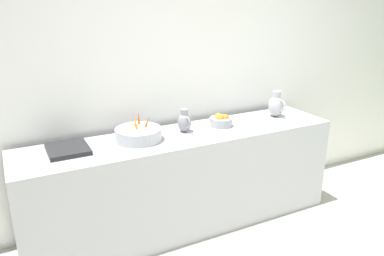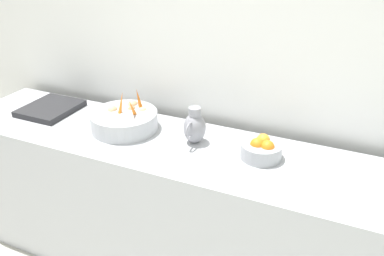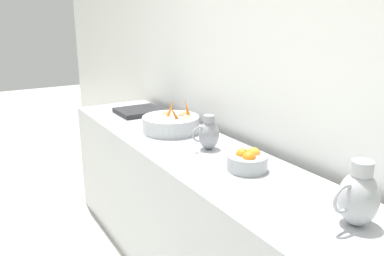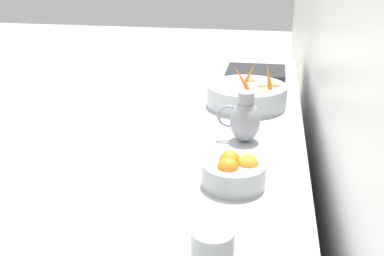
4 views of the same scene
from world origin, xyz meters
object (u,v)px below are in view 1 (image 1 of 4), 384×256
object	(u,v)px
vegetable_colander	(138,134)
metal_pitcher_tall	(276,105)
metal_pitcher_short	(184,122)
orange_bowl	(221,121)

from	to	relation	value
vegetable_colander	metal_pitcher_tall	world-z (taller)	metal_pitcher_tall
vegetable_colander	metal_pitcher_short	distance (m)	0.43
vegetable_colander	orange_bowl	bearing A→B (deg)	90.55
metal_pitcher_tall	metal_pitcher_short	xyz separation A→B (m)	(0.00, -1.00, -0.02)
vegetable_colander	orange_bowl	xyz separation A→B (m)	(-0.01, 0.80, -0.01)
orange_bowl	metal_pitcher_tall	distance (m)	0.64
metal_pitcher_tall	metal_pitcher_short	size ratio (longest dim) A/B	1.25
orange_bowl	metal_pitcher_short	distance (m)	0.37
vegetable_colander	orange_bowl	world-z (taller)	vegetable_colander
orange_bowl	metal_pitcher_short	size ratio (longest dim) A/B	1.02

